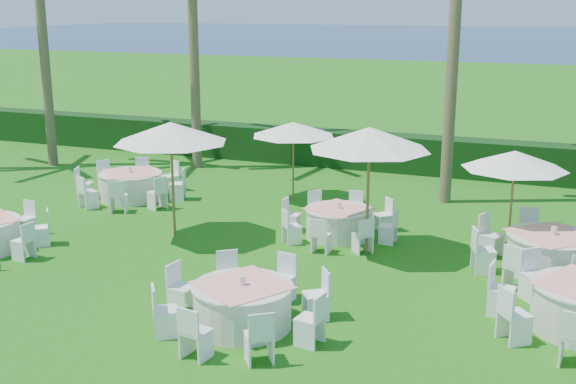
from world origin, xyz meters
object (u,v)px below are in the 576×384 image
(banquet_table_d, at_px, (131,185))
(banquet_table_e, at_px, (339,222))
(banquet_table_f, at_px, (552,252))
(umbrella_d, at_px, (515,160))
(banquet_table_b, at_px, (243,305))
(umbrella_c, at_px, (293,129))
(umbrella_b, at_px, (369,139))
(umbrella_a, at_px, (171,133))

(banquet_table_d, bearing_deg, banquet_table_e, -9.95)
(banquet_table_f, height_order, umbrella_d, umbrella_d)
(banquet_table_b, relative_size, umbrella_c, 1.30)
(umbrella_b, bearing_deg, umbrella_c, 130.76)
(umbrella_d, bearing_deg, banquet_table_e, -175.44)
(banquet_table_e, relative_size, umbrella_b, 0.98)
(banquet_table_f, relative_size, umbrella_a, 1.15)
(umbrella_a, relative_size, umbrella_b, 0.98)
(umbrella_d, bearing_deg, banquet_table_b, -124.86)
(umbrella_c, bearing_deg, banquet_table_d, -159.78)
(banquet_table_e, height_order, banquet_table_f, banquet_table_f)
(banquet_table_e, distance_m, umbrella_b, 2.57)
(banquet_table_d, height_order, banquet_table_e, banquet_table_d)
(umbrella_a, relative_size, umbrella_c, 1.18)
(banquet_table_d, bearing_deg, umbrella_a, -41.86)
(banquet_table_b, bearing_deg, banquet_table_d, 135.03)
(umbrella_a, relative_size, umbrella_d, 1.20)
(umbrella_b, xyz_separation_m, umbrella_c, (-3.13, 3.63, -0.56))
(banquet_table_f, relative_size, umbrella_d, 1.38)
(umbrella_c, relative_size, umbrella_d, 1.02)
(banquet_table_d, bearing_deg, banquet_table_f, -9.00)
(banquet_table_d, relative_size, banquet_table_e, 1.09)
(banquet_table_e, bearing_deg, umbrella_c, 128.79)
(banquet_table_e, height_order, umbrella_a, umbrella_a)
(banquet_table_e, xyz_separation_m, umbrella_c, (-2.20, 2.74, 1.66))
(umbrella_a, distance_m, umbrella_b, 4.58)
(umbrella_a, xyz_separation_m, umbrella_c, (1.41, 4.21, -0.50))
(banquet_table_b, bearing_deg, umbrella_b, 77.47)
(banquet_table_d, relative_size, umbrella_c, 1.29)
(umbrella_d, bearing_deg, umbrella_c, 158.16)
(banquet_table_b, height_order, banquet_table_f, banquet_table_f)
(banquet_table_b, xyz_separation_m, umbrella_c, (-2.15, 8.07, 1.63))
(banquet_table_f, bearing_deg, banquet_table_e, 172.31)
(banquet_table_b, distance_m, umbrella_d, 7.08)
(banquet_table_e, distance_m, umbrella_c, 3.89)
(umbrella_b, bearing_deg, banquet_table_d, 164.71)
(banquet_table_d, bearing_deg, umbrella_c, 20.22)
(umbrella_a, distance_m, umbrella_c, 4.47)
(banquet_table_b, bearing_deg, banquet_table_f, 43.91)
(banquet_table_e, relative_size, umbrella_a, 1.01)
(umbrella_d, bearing_deg, umbrella_a, -166.63)
(umbrella_c, bearing_deg, banquet_table_b, -75.09)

